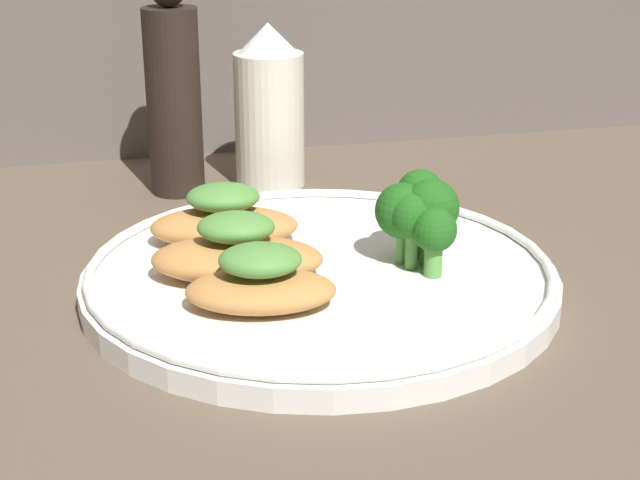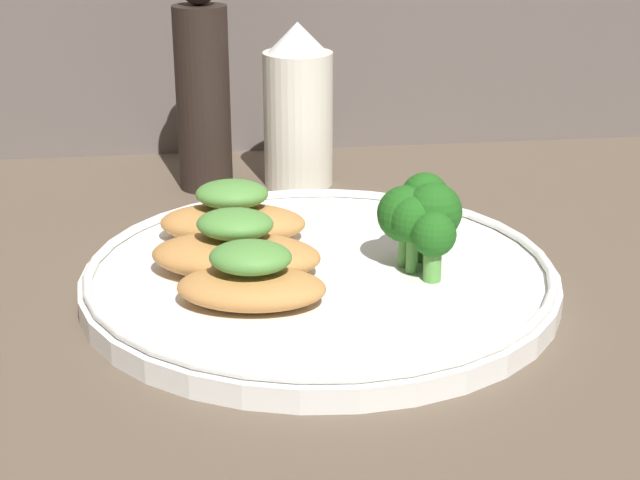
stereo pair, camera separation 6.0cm
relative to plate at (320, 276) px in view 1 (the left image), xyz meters
The scene contains 8 objects.
ground_plane 1.49cm from the plate, ahead, with size 180.00×180.00×1.00cm, color brown.
plate is the anchor object (origin of this frame).
grilled_meat_front 6.64cm from the plate, 135.31° to the right, with size 9.37×6.63×3.77cm.
grilled_meat_middle 5.53cm from the plate, behind, with size 11.38×7.80×4.14cm.
grilled_meat_back 8.00cm from the plate, 130.95° to the left, with size 10.40×6.62×4.10cm.
broccoli_bunch 7.30cm from the plate, ahead, with size 5.11×6.07×5.76cm.
sauce_bottle 22.44cm from the plate, 87.19° to the left, with size 5.61×5.61×13.25cm.
pepper_grinder 23.77cm from the plate, 106.67° to the left, with size 4.29×4.29×17.44cm.
Camera 1 is at (-13.12, -54.18, 25.18)cm, focal length 55.00 mm.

